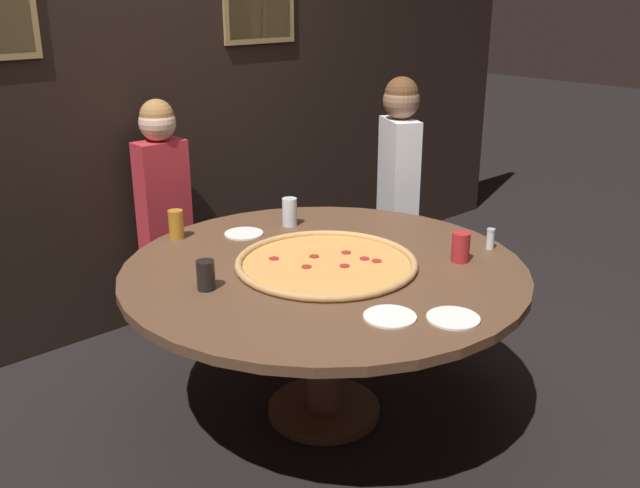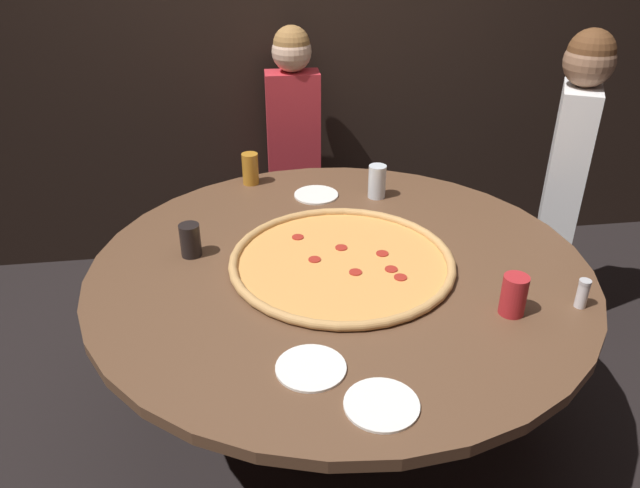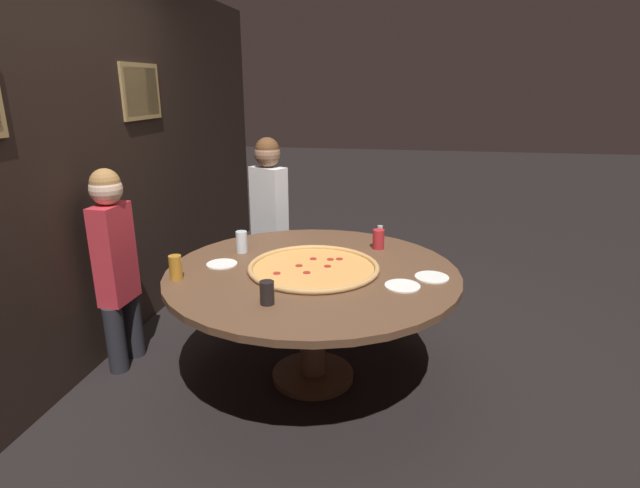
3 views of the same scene
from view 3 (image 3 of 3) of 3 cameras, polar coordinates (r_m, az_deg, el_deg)
The scene contains 14 objects.
ground_plane at distance 3.33m, azimuth -0.81°, elevation -14.97°, with size 24.00×24.00×0.00m, color black.
back_wall at distance 3.44m, azimuth -26.08°, elevation 7.71°, with size 6.40×0.08×2.60m.
dining_table at distance 3.04m, azimuth -0.86°, elevation -4.98°, with size 1.75×1.75×0.74m.
giant_pizza at distance 2.99m, azimuth -0.73°, elevation -2.69°, with size 0.79×0.79×0.03m.
drink_cup_front_edge at distance 3.32m, azimuth -8.94°, elevation 0.24°, with size 0.07×0.07×0.14m, color silver.
drink_cup_beside_pizza at distance 2.53m, azimuth -6.07°, elevation -5.56°, with size 0.07×0.07×0.12m, color black.
drink_cup_centre_back at distance 2.95m, azimuth -16.18°, elevation -2.59°, with size 0.07×0.07×0.14m, color #BC7A23.
drink_cup_far_left at distance 3.38m, azimuth 6.70°, elevation 0.54°, with size 0.08×0.08×0.13m, color #B22328.
white_plate_right_side at distance 3.14m, azimuth -11.15°, elevation -2.26°, with size 0.19×0.19×0.01m, color white.
white_plate_near_front at distance 2.94m, azimuth 12.65°, elevation -3.73°, with size 0.20×0.20×0.01m, color white.
white_plate_beside_cup at distance 2.79m, azimuth 9.40°, elevation -4.75°, with size 0.20×0.20×0.01m, color white.
condiment_shaker at distance 3.60m, azimuth 6.87°, elevation 1.35°, with size 0.04×0.04×0.10m.
diner_side_left at distance 3.42m, azimuth -22.39°, elevation -1.50°, with size 0.33×0.20×1.32m.
diner_far_right at distance 4.16m, azimuth -5.83°, elevation 3.70°, with size 0.27×0.37×1.40m.
Camera 3 is at (-2.75, -0.53, 1.80)m, focal length 28.00 mm.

